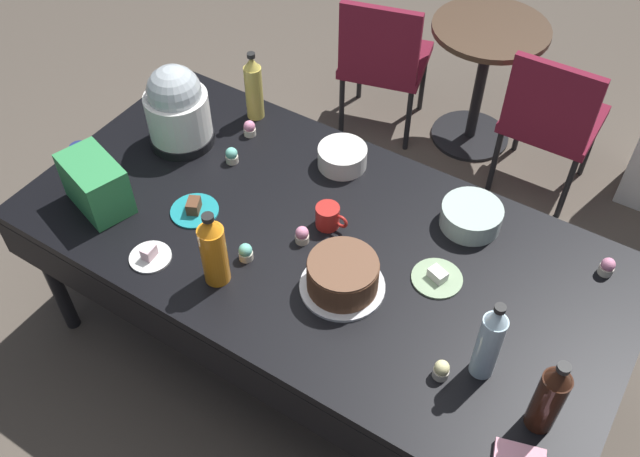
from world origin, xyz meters
The scene contains 25 objects.
ground centered at (0.00, 0.00, 0.00)m, with size 9.00×9.00×0.00m, color brown.
potluck_table centered at (0.00, 0.00, 0.69)m, with size 2.20×1.10×0.75m.
frosted_layer_cake centered at (0.18, -0.15, 0.81)m, with size 0.29×0.29×0.13m.
slow_cooker centered at (-0.76, 0.15, 0.91)m, with size 0.26×0.26×0.35m.
glass_salad_bowl centered at (0.42, 0.35, 0.79)m, with size 0.22×0.22×0.08m, color #B2C6BC.
ceramic_snack_bowl centered at (-0.13, 0.37, 0.79)m, with size 0.19×0.19×0.08m, color silver.
dessert_plate_white centered at (-0.45, -0.40, 0.76)m, with size 0.15×0.15×0.05m.
dessert_plate_teal centered at (-0.46, -0.14, 0.76)m, with size 0.18×0.18×0.06m.
dessert_plate_sage centered at (0.44, 0.05, 0.76)m, with size 0.18×0.18×0.04m.
cupcake_rose centered at (-0.17, -0.22, 0.78)m, with size 0.05×0.05×0.07m.
cupcake_mint centered at (-0.55, 0.33, 0.78)m, with size 0.05×0.05×0.07m.
cupcake_lemon centered at (0.61, -0.28, 0.78)m, with size 0.05×0.05×0.07m.
cupcake_cocoa centered at (-0.05, -0.05, 0.78)m, with size 0.05×0.05×0.07m.
cupcake_berry centered at (0.91, 0.39, 0.78)m, with size 0.05×0.05×0.07m.
cupcake_vanilla centered at (-0.51, 0.16, 0.78)m, with size 0.05×0.05×0.07m.
soda_bottle_water centered at (0.70, -0.19, 0.90)m, with size 0.07×0.07×0.32m.
soda_bottle_orange_juice centered at (-0.20, -0.34, 0.89)m, with size 0.09×0.09×0.31m.
soda_bottle_ginger_ale centered at (-0.60, 0.44, 0.89)m, with size 0.07×0.07×0.31m.
soda_bottle_cola centered at (0.91, -0.26, 0.89)m, with size 0.08×0.08×0.30m.
coffee_mug_navy centered at (-1.00, -0.17, 0.79)m, with size 0.11×0.07×0.09m.
coffee_mug_red centered at (-0.01, 0.07, 0.79)m, with size 0.13×0.09×0.09m.
soda_carton centered at (-0.79, -0.29, 0.85)m, with size 0.26×0.16×0.20m, color #338C4C.
maroon_chair_left centered at (-0.53, 1.46, 0.49)m, with size 0.54×0.54×0.85m.
maroon_chair_right centered at (0.40, 1.46, 0.49)m, with size 0.44×0.44×0.85m.
round_cafe_table centered at (-0.05, 1.69, 0.50)m, with size 0.60×0.60×0.72m.
Camera 1 is at (0.89, -1.41, 2.62)m, focal length 39.28 mm.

